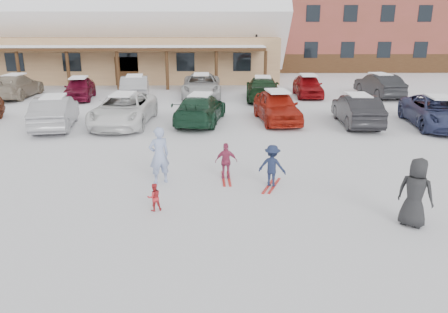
{
  "coord_description": "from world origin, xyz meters",
  "views": [
    {
      "loc": [
        0.13,
        -11.56,
        4.95
      ],
      "look_at": [
        0.3,
        1.0,
        1.0
      ],
      "focal_mm": 35.0,
      "sensor_mm": 36.0,
      "label": 1
    }
  ],
  "objects_px": {
    "parked_car_8": "(80,88)",
    "parked_car_10": "(201,86)",
    "child_navy": "(272,166)",
    "parked_car_1": "(55,112)",
    "parked_car_5": "(357,110)",
    "parked_car_4": "(277,106)",
    "parked_car_3": "(201,109)",
    "bystander_dark": "(415,193)",
    "adult_skier": "(159,155)",
    "parked_car_2": "(124,109)",
    "parked_car_12": "(308,86)",
    "parked_car_7": "(16,86)",
    "parked_car_13": "(379,85)",
    "parked_car_6": "(438,112)",
    "toddler_red": "(154,197)",
    "parked_car_9": "(135,88)",
    "parked_car_11": "(263,88)",
    "lamp_post": "(256,41)",
    "child_magenta": "(226,161)"
  },
  "relations": [
    {
      "from": "bystander_dark",
      "to": "parked_car_3",
      "type": "relative_size",
      "value": 0.36
    },
    {
      "from": "parked_car_13",
      "to": "parked_car_11",
      "type": "bearing_deg",
      "value": 1.67
    },
    {
      "from": "child_magenta",
      "to": "parked_car_3",
      "type": "xyz_separation_m",
      "value": [
        -1.13,
        8.11,
        0.11
      ]
    },
    {
      "from": "parked_car_5",
      "to": "parked_car_11",
      "type": "relative_size",
      "value": 0.89
    },
    {
      "from": "adult_skier",
      "to": "parked_car_8",
      "type": "bearing_deg",
      "value": -91.95
    },
    {
      "from": "parked_car_8",
      "to": "parked_car_4",
      "type": "bearing_deg",
      "value": -36.75
    },
    {
      "from": "parked_car_5",
      "to": "parked_car_7",
      "type": "relative_size",
      "value": 0.86
    },
    {
      "from": "child_navy",
      "to": "parked_car_1",
      "type": "height_order",
      "value": "parked_car_1"
    },
    {
      "from": "adult_skier",
      "to": "parked_car_1",
      "type": "distance_m",
      "value": 9.5
    },
    {
      "from": "parked_car_5",
      "to": "parked_car_9",
      "type": "bearing_deg",
      "value": -28.36
    },
    {
      "from": "parked_car_4",
      "to": "parked_car_10",
      "type": "height_order",
      "value": "parked_car_4"
    },
    {
      "from": "toddler_red",
      "to": "parked_car_12",
      "type": "height_order",
      "value": "parked_car_12"
    },
    {
      "from": "parked_car_5",
      "to": "parked_car_11",
      "type": "height_order",
      "value": "parked_car_5"
    },
    {
      "from": "parked_car_6",
      "to": "parked_car_9",
      "type": "distance_m",
      "value": 17.61
    },
    {
      "from": "parked_car_3",
      "to": "parked_car_5",
      "type": "relative_size",
      "value": 1.09
    },
    {
      "from": "toddler_red",
      "to": "parked_car_6",
      "type": "bearing_deg",
      "value": -163.38
    },
    {
      "from": "adult_skier",
      "to": "parked_car_11",
      "type": "relative_size",
      "value": 0.36
    },
    {
      "from": "adult_skier",
      "to": "parked_car_6",
      "type": "xyz_separation_m",
      "value": [
        12.36,
        7.43,
        -0.18
      ]
    },
    {
      "from": "parked_car_1",
      "to": "parked_car_13",
      "type": "distance_m",
      "value": 20.44
    },
    {
      "from": "parked_car_6",
      "to": "parked_car_9",
      "type": "relative_size",
      "value": 1.12
    },
    {
      "from": "parked_car_12",
      "to": "child_navy",
      "type": "bearing_deg",
      "value": -102.69
    },
    {
      "from": "parked_car_2",
      "to": "parked_car_8",
      "type": "xyz_separation_m",
      "value": [
        -4.36,
        7.27,
        -0.06
      ]
    },
    {
      "from": "parked_car_2",
      "to": "parked_car_9",
      "type": "height_order",
      "value": "parked_car_9"
    },
    {
      "from": "parked_car_2",
      "to": "adult_skier",
      "type": "bearing_deg",
      "value": -68.78
    },
    {
      "from": "parked_car_9",
      "to": "bystander_dark",
      "type": "bearing_deg",
      "value": 111.5
    },
    {
      "from": "bystander_dark",
      "to": "parked_car_8",
      "type": "height_order",
      "value": "bystander_dark"
    },
    {
      "from": "bystander_dark",
      "to": "parked_car_1",
      "type": "relative_size",
      "value": 0.38
    },
    {
      "from": "adult_skier",
      "to": "parked_car_12",
      "type": "distance_m",
      "value": 18.04
    },
    {
      "from": "parked_car_8",
      "to": "parked_car_1",
      "type": "bearing_deg",
      "value": -88.69
    },
    {
      "from": "parked_car_7",
      "to": "bystander_dark",
      "type": "bearing_deg",
      "value": 133.22
    },
    {
      "from": "child_navy",
      "to": "parked_car_10",
      "type": "bearing_deg",
      "value": -59.87
    },
    {
      "from": "parked_car_6",
      "to": "parked_car_8",
      "type": "height_order",
      "value": "parked_car_6"
    },
    {
      "from": "adult_skier",
      "to": "parked_car_10",
      "type": "relative_size",
      "value": 0.33
    },
    {
      "from": "parked_car_8",
      "to": "parked_car_10",
      "type": "bearing_deg",
      "value": -1.54
    },
    {
      "from": "lamp_post",
      "to": "parked_car_13",
      "type": "relative_size",
      "value": 1.27
    },
    {
      "from": "parked_car_1",
      "to": "parked_car_13",
      "type": "bearing_deg",
      "value": -164.82
    },
    {
      "from": "parked_car_2",
      "to": "parked_car_7",
      "type": "bearing_deg",
      "value": 139.99
    },
    {
      "from": "parked_car_5",
      "to": "parked_car_7",
      "type": "distance_m",
      "value": 21.74
    },
    {
      "from": "toddler_red",
      "to": "child_navy",
      "type": "xyz_separation_m",
      "value": [
        3.38,
        1.77,
        0.27
      ]
    },
    {
      "from": "parked_car_1",
      "to": "parked_car_10",
      "type": "distance_m",
      "value": 10.95
    },
    {
      "from": "parked_car_2",
      "to": "parked_car_12",
      "type": "relative_size",
      "value": 1.3
    },
    {
      "from": "parked_car_2",
      "to": "parked_car_12",
      "type": "height_order",
      "value": "parked_car_2"
    },
    {
      "from": "parked_car_5",
      "to": "parked_car_10",
      "type": "bearing_deg",
      "value": -43.93
    },
    {
      "from": "parked_car_10",
      "to": "parked_car_9",
      "type": "bearing_deg",
      "value": -167.05
    },
    {
      "from": "parked_car_4",
      "to": "parked_car_9",
      "type": "relative_size",
      "value": 0.97
    },
    {
      "from": "parked_car_11",
      "to": "adult_skier",
      "type": "bearing_deg",
      "value": 76.48
    },
    {
      "from": "parked_car_12",
      "to": "toddler_red",
      "type": "bearing_deg",
      "value": -110.84
    },
    {
      "from": "parked_car_2",
      "to": "toddler_red",
      "type": "bearing_deg",
      "value": -71.91
    },
    {
      "from": "parked_car_1",
      "to": "parked_car_10",
      "type": "bearing_deg",
      "value": -137.14
    },
    {
      "from": "parked_car_1",
      "to": "parked_car_8",
      "type": "distance_m",
      "value": 7.99
    }
  ]
}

